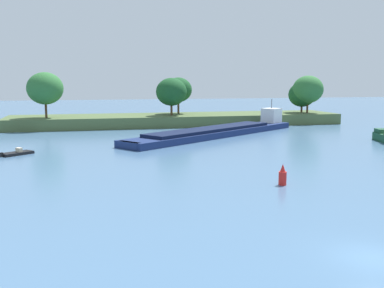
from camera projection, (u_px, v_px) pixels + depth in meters
The scene contains 5 objects.
ground_plane at pixel (373, 259), 23.31m from camera, with size 400.00×400.00×0.00m, color #476B8E.
treeline_island at pixel (186, 109), 92.78m from camera, with size 68.08×13.10×10.78m.
cargo_barge at pixel (220, 131), 75.28m from camera, with size 35.12×27.29×5.62m.
fishing_skiff at pixel (17, 153), 55.77m from camera, with size 4.01×3.74×0.85m.
channel_buoy_red at pixel (283, 176), 39.62m from camera, with size 0.70×0.70×1.90m.
Camera 1 is at (-14.39, -19.40, 9.24)m, focal length 41.72 mm.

